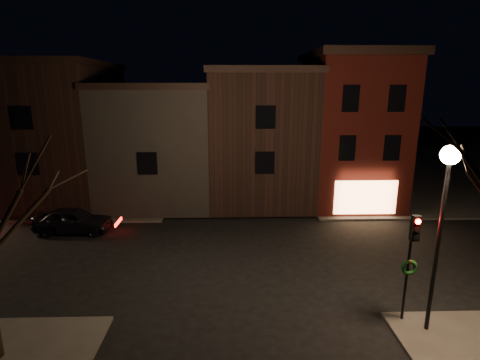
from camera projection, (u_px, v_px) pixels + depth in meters
name	position (u px, v px, depth m)	size (l,w,h in m)	color
ground	(244.00, 257.00, 18.80)	(120.00, 120.00, 0.00)	black
sidewalk_far_right	(430.00, 168.00, 38.66)	(30.00, 30.00, 0.12)	#2D2B28
sidewalk_far_left	(38.00, 170.00, 37.66)	(30.00, 30.00, 0.12)	#2D2B28
corner_building	(350.00, 128.00, 26.84)	(6.50, 8.50, 10.50)	#450F0C
row_building_a	(259.00, 134.00, 27.81)	(7.30, 10.30, 9.40)	black
row_building_b	(161.00, 141.00, 27.75)	(7.80, 10.30, 8.40)	black
row_building_c	(62.00, 132.00, 27.39)	(7.30, 10.30, 9.90)	black
street_lamp_near	(446.00, 190.00, 11.86)	(0.60, 0.60, 6.48)	black
traffic_signal	(411.00, 252.00, 12.91)	(0.58, 0.38, 4.05)	black
parked_car_a	(73.00, 220.00, 21.83)	(1.75, 4.36, 1.49)	black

